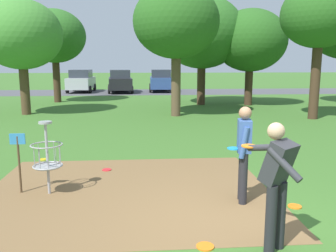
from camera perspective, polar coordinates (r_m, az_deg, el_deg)
name	(u,v)px	position (r m, az deg, el deg)	size (l,w,h in m)	color
ground_plane	(242,227)	(5.69, 11.74, -15.61)	(160.00, 160.00, 0.00)	#3D6B28
dirt_tee_pad	(129,191)	(7.03, -6.29, -10.29)	(5.44, 4.50, 0.01)	brown
disc_golf_basket	(44,155)	(7.03, -19.23, -4.40)	(0.98, 0.58, 1.39)	#9E9EA3
player_foreground_watching	(277,179)	(4.82, 16.98, -8.04)	(0.58, 1.13, 1.71)	#232328
player_throwing	(244,149)	(6.36, 12.01, -3.59)	(0.43, 0.49, 1.71)	#232328
frisbee_near_basket	(205,246)	(5.09, 5.97, -18.62)	(0.24, 0.24, 0.02)	orange
frisbee_by_tee	(295,206)	(6.65, 19.62, -12.01)	(0.23, 0.23, 0.02)	orange
frisbee_far_left	(107,170)	(8.39, -9.77, -6.92)	(0.21, 0.21, 0.02)	red
frisbee_far_right	(43,159)	(9.67, -19.32, -5.06)	(0.21, 0.21, 0.02)	gold
tree_near_right	(21,35)	(18.20, -22.47, 13.32)	(3.77, 3.77, 5.32)	#4C3823
tree_mid_left	(250,41)	(21.15, 13.05, 13.15)	(4.10, 4.10, 5.41)	#422D1E
tree_mid_center	(320,16)	(16.86, 23.13, 15.90)	(3.25, 3.25, 5.80)	#422D1E
tree_mid_right	(202,33)	(21.04, 5.46, 14.64)	(4.80, 4.80, 6.16)	#422D1E
tree_far_left	(176,22)	(16.47, 1.31, 16.27)	(3.85, 3.85, 5.87)	brown
tree_far_center	(54,37)	(23.23, -17.73, 13.48)	(3.77, 3.77, 5.61)	#422D1E
parking_lot_strip	(159,92)	(29.93, -1.51, 5.48)	(36.00, 6.00, 0.01)	#4C4C51
parked_car_leftmost	(81,81)	(30.77, -13.71, 7.04)	(2.04, 4.24, 1.84)	#B2B7BC
parked_car_center_left	(120,81)	(29.67, -7.68, 7.13)	(2.23, 4.33, 1.84)	black
parked_car_center_right	(161,80)	(30.50, -1.15, 7.30)	(2.05, 4.24, 1.84)	#2D4784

